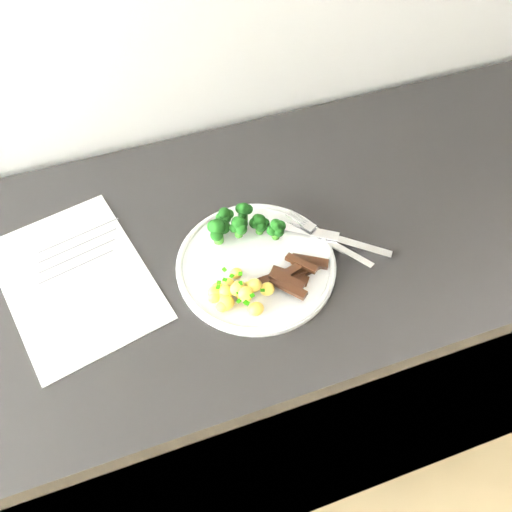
% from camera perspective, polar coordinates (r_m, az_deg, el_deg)
% --- Properties ---
extents(counter, '(2.38, 0.60, 0.89)m').
position_cam_1_polar(counter, '(1.32, -3.99, -11.63)').
color(counter, black).
rests_on(counter, ground).
extents(recipe_paper, '(0.28, 0.35, 0.00)m').
position_cam_1_polar(recipe_paper, '(0.95, -18.29, -2.32)').
color(recipe_paper, silver).
rests_on(recipe_paper, counter).
extents(plate, '(0.27, 0.27, 0.02)m').
position_cam_1_polar(plate, '(0.91, -0.00, -0.84)').
color(plate, white).
rests_on(plate, counter).
extents(broccoli, '(0.13, 0.08, 0.05)m').
position_cam_1_polar(broccoli, '(0.92, -1.44, 3.42)').
color(broccoli, '#2D681B').
rests_on(broccoli, plate).
extents(potatoes, '(0.11, 0.09, 0.04)m').
position_cam_1_polar(potatoes, '(0.86, -1.91, -3.85)').
color(potatoes, '#EFCF4F').
rests_on(potatoes, plate).
extents(beef_strips, '(0.13, 0.09, 0.03)m').
position_cam_1_polar(beef_strips, '(0.89, 4.06, -1.83)').
color(beef_strips, black).
rests_on(beef_strips, plate).
extents(fork, '(0.10, 0.16, 0.02)m').
position_cam_1_polar(fork, '(0.94, 7.79, 1.52)').
color(fork, silver).
rests_on(fork, plate).
extents(knife, '(0.18, 0.15, 0.02)m').
position_cam_1_polar(knife, '(0.95, 9.28, 1.39)').
color(knife, silver).
rests_on(knife, plate).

